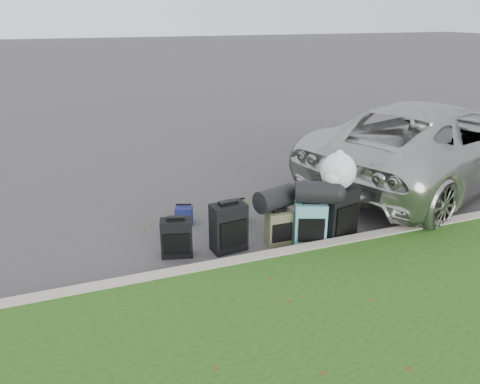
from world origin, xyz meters
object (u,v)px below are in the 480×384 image
object	(u,v)px
suitcase_olive	(279,227)
tote_green	(236,212)
suitcase_large_black_left	(229,227)
tote_navy	(184,215)
suitcase_teal	(310,224)
suitcase_large_black_right	(339,213)
suv	(432,144)
suitcase_small_black	(177,238)

from	to	relation	value
suitcase_olive	tote_green	bearing A→B (deg)	112.88
suitcase_large_black_left	tote_navy	world-z (taller)	suitcase_large_black_left
tote_navy	tote_green	bearing A→B (deg)	0.71
suitcase_teal	tote_green	xyz separation A→B (m)	(-0.72, 1.02, -0.13)
suitcase_large_black_right	suitcase_olive	bearing A→B (deg)	156.05
suitcase_teal	suitcase_large_black_right	size ratio (longest dim) A/B	0.81
tote_navy	suv	bearing A→B (deg)	21.94
suitcase_small_black	suitcase_olive	xyz separation A→B (m)	(1.41, -0.15, -0.02)
suv	suitcase_large_black_left	world-z (taller)	suv
suitcase_large_black_left	suitcase_teal	size ratio (longest dim) A/B	1.08
suitcase_large_black_right	tote_green	size ratio (longest dim) A/B	2.16
suv	suitcase_olive	bearing A→B (deg)	88.42
suitcase_large_black_left	tote_navy	bearing A→B (deg)	102.76
suv	suitcase_olive	xyz separation A→B (m)	(-3.70, -1.28, -0.53)
suitcase_large_black_left	tote_green	distance (m)	0.88
suitcase_large_black_left	tote_navy	distance (m)	1.11
suitcase_large_black_right	tote_navy	bearing A→B (deg)	132.90
suv	suitcase_large_black_right	distance (m)	3.20
suv	suitcase_large_black_right	size ratio (longest dim) A/B	7.27
suv	tote_navy	world-z (taller)	suv
suv	suitcase_teal	size ratio (longest dim) A/B	8.95
suitcase_olive	suitcase_teal	xyz separation A→B (m)	(0.39, -0.18, 0.07)
tote_green	tote_navy	size ratio (longest dim) A/B	1.27
suitcase_small_black	tote_green	distance (m)	1.28
suitcase_large_black_left	suitcase_large_black_right	xyz separation A→B (m)	(1.57, -0.21, 0.05)
tote_green	suitcase_large_black_left	bearing A→B (deg)	-112.29
suitcase_teal	suitcase_large_black_right	xyz separation A→B (m)	(0.47, 0.03, 0.07)
suitcase_teal	tote_navy	bearing A→B (deg)	159.70
suitcase_teal	suitcase_large_black_right	world-z (taller)	suitcase_large_black_right
suitcase_large_black_left	suitcase_olive	xyz separation A→B (m)	(0.72, -0.06, -0.09)
suitcase_small_black	tote_green	bearing A→B (deg)	46.66
suitcase_teal	suitcase_small_black	bearing A→B (deg)	-169.62
tote_navy	suitcase_large_black_left	bearing A→B (deg)	-51.05
suitcase_large_black_left	suitcase_olive	distance (m)	0.72
suitcase_small_black	suitcase_large_black_left	xyz separation A→B (m)	(0.69, -0.09, 0.08)
suitcase_olive	suitcase_large_black_left	bearing A→B (deg)	176.48
suitcase_small_black	suitcase_olive	bearing A→B (deg)	8.09
suitcase_large_black_right	tote_navy	world-z (taller)	suitcase_large_black_right
suitcase_small_black	suitcase_large_black_right	distance (m)	2.29
tote_navy	suitcase_olive	bearing A→B (deg)	-25.81
suitcase_olive	tote_green	size ratio (longest dim) A/B	1.36
tote_green	suitcase_olive	bearing A→B (deg)	-64.42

